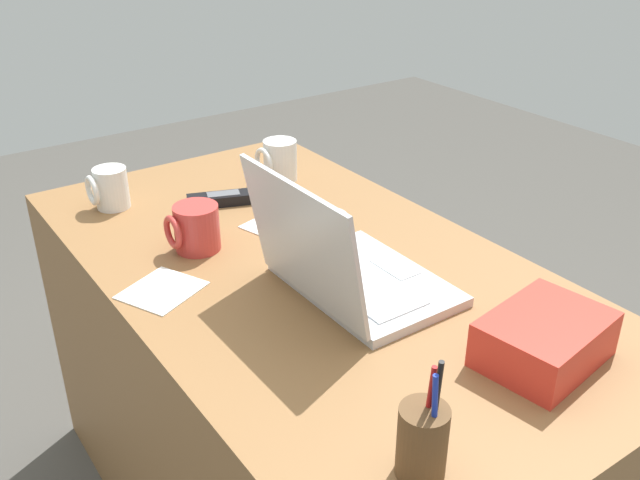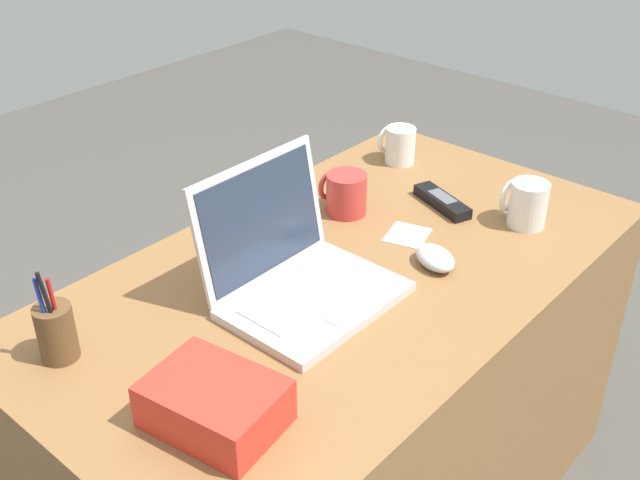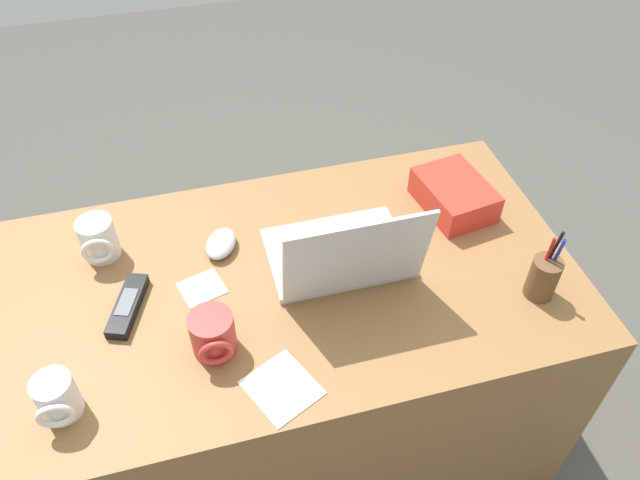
% 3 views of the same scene
% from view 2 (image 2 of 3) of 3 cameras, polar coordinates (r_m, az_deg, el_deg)
% --- Properties ---
extents(desk, '(1.29, 0.71, 0.70)m').
position_cam_2_polar(desk, '(1.72, 1.67, -11.98)').
color(desk, olive).
rests_on(desk, ground).
extents(laptop, '(0.31, 0.27, 0.24)m').
position_cam_2_polar(laptop, '(1.40, -1.72, -2.42)').
color(laptop, silver).
rests_on(laptop, desk).
extents(computer_mouse, '(0.10, 0.12, 0.04)m').
position_cam_2_polar(computer_mouse, '(1.52, 8.52, -1.32)').
color(computer_mouse, silver).
rests_on(computer_mouse, desk).
extents(coffee_mug_white, '(0.08, 0.09, 0.10)m').
position_cam_2_polar(coffee_mug_white, '(1.68, 15.03, 2.62)').
color(coffee_mug_white, white).
rests_on(coffee_mug_white, desk).
extents(coffee_mug_tall, '(0.09, 0.10, 0.09)m').
position_cam_2_polar(coffee_mug_tall, '(1.67, 1.88, 3.48)').
color(coffee_mug_tall, '#C63833').
rests_on(coffee_mug_tall, desk).
extents(coffee_mug_spare, '(0.07, 0.08, 0.09)m').
position_cam_2_polar(coffee_mug_spare, '(1.92, 5.86, 7.03)').
color(coffee_mug_spare, white).
rests_on(coffee_mug_spare, desk).
extents(cordless_phone, '(0.10, 0.17, 0.03)m').
position_cam_2_polar(cordless_phone, '(1.73, 9.03, 2.84)').
color(cordless_phone, black).
rests_on(cordless_phone, desk).
extents(pen_holder, '(0.06, 0.06, 0.17)m').
position_cam_2_polar(pen_holder, '(1.32, -18.94, -6.42)').
color(pen_holder, brown).
rests_on(pen_holder, desk).
extents(snack_bag, '(0.17, 0.21, 0.07)m').
position_cam_2_polar(snack_bag, '(1.15, -7.81, -11.90)').
color(snack_bag, red).
rests_on(snack_bag, desk).
extents(paper_note_near_laptop, '(0.16, 0.16, 0.00)m').
position_cam_2_polar(paper_note_near_laptop, '(1.70, -3.63, 2.11)').
color(paper_note_near_laptop, white).
rests_on(paper_note_near_laptop, desk).
extents(paper_note_left, '(0.11, 0.10, 0.00)m').
position_cam_2_polar(paper_note_left, '(1.62, 6.47, 0.36)').
color(paper_note_left, white).
rests_on(paper_note_left, desk).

